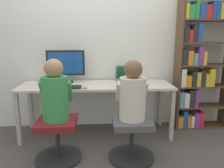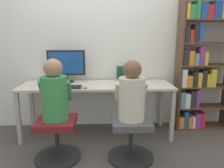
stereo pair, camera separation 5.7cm
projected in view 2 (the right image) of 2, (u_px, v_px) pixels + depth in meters
name	position (u px, v px, depth m)	size (l,w,h in m)	color
ground_plane	(97.00, 144.00, 2.87)	(14.00, 14.00, 0.00)	#4C4742
wall_back	(97.00, 42.00, 3.26)	(10.00, 0.05, 2.60)	silver
desk	(97.00, 89.00, 3.03)	(2.08, 0.62, 0.73)	beige
desktop_monitor	(66.00, 65.00, 3.11)	(0.54, 0.20, 0.46)	black
laptop	(127.00, 79.00, 3.16)	(0.30, 0.27, 0.24)	gray
keyboard	(65.00, 87.00, 2.81)	(0.42, 0.16, 0.03)	#232326
computer_mouse_by_keyboard	(85.00, 87.00, 2.79)	(0.06, 0.10, 0.03)	#99999E
office_chair_left	(57.00, 138.00, 2.47)	(0.53, 0.53, 0.48)	#262628
office_chair_right	(131.00, 138.00, 2.47)	(0.53, 0.53, 0.48)	#262628
person_at_monitor	(54.00, 93.00, 2.36)	(0.35, 0.32, 0.68)	#388C47
person_at_laptop	(132.00, 94.00, 2.37)	(0.35, 0.31, 0.66)	beige
bookshelf	(199.00, 66.00, 3.18)	(0.80, 0.27, 1.93)	#513823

